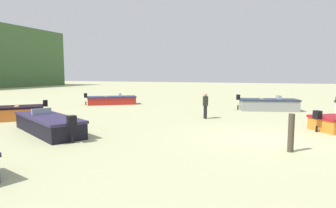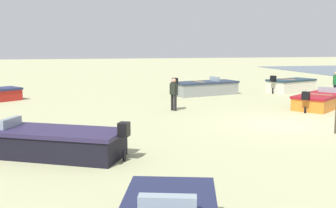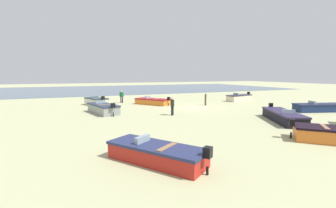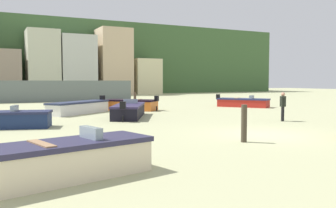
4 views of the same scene
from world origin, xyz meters
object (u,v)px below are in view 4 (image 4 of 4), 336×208
boat_black_5 (129,111)px  beach_walker_foreground (283,104)px  boat_cream_0 (63,160)px  mooring_post_near_water (244,123)px  boat_orange_2 (131,105)px  boat_white_6 (79,107)px  boat_red_3 (243,102)px  mooring_post_mid_beach (135,99)px

boat_black_5 → beach_walker_foreground: beach_walker_foreground is taller
boat_cream_0 → mooring_post_near_water: mooring_post_near_water is taller
boat_orange_2 → mooring_post_near_water: (-1.53, -15.75, 0.27)m
boat_white_6 → boat_black_5: bearing=171.0°
boat_red_3 → beach_walker_foreground: 11.29m
boat_red_3 → boat_black_5: bearing=-16.0°
boat_white_6 → mooring_post_mid_beach: (6.58, 6.36, 0.18)m
mooring_post_mid_beach → boat_orange_2: bearing=-114.0°
mooring_post_near_water → boat_red_3: bearing=52.1°
boat_cream_0 → boat_black_5: (6.34, 12.87, -0.03)m
boat_white_6 → boat_orange_2: bearing=-112.5°
boat_cream_0 → boat_white_6: size_ratio=0.90×
mooring_post_mid_beach → mooring_post_near_water: bearing=-100.3°
boat_cream_0 → mooring_post_near_water: size_ratio=3.25×
boat_black_5 → mooring_post_near_water: 10.64m
boat_black_5 → boat_orange_2: bearing=94.9°
mooring_post_mid_beach → beach_walker_foreground: beach_walker_foreground is taller
boat_cream_0 → boat_black_5: bearing=139.7°
mooring_post_mid_beach → beach_walker_foreground: 16.37m
boat_cream_0 → boat_orange_2: 19.88m
boat_orange_2 → mooring_post_near_water: 15.83m
boat_black_5 → boat_white_6: boat_white_6 is taller
boat_red_3 → boat_white_6: boat_white_6 is taller
boat_cream_0 → boat_white_6: (4.14, 16.76, -0.02)m
boat_red_3 → boat_orange_2: bearing=-40.6°
boat_orange_2 → boat_white_6: boat_white_6 is taller
mooring_post_near_water → boat_orange_2: bearing=84.5°
boat_white_6 → beach_walker_foreground: bearing=-175.5°
boat_red_3 → beach_walker_foreground: bearing=28.1°
boat_cream_0 → boat_orange_2: (8.44, 18.00, -0.03)m
beach_walker_foreground → boat_red_3: bearing=27.0°
boat_cream_0 → beach_walker_foreground: size_ratio=2.77×
boat_black_5 → mooring_post_near_water: mooring_post_near_water is taller
boat_red_3 → boat_black_5: 12.76m
mooring_post_mid_beach → boat_red_3: bearing=-38.4°
mooring_post_mid_beach → beach_walker_foreground: size_ratio=0.76×
boat_red_3 → beach_walker_foreground: beach_walker_foreground is taller
boat_red_3 → mooring_post_near_water: (-11.50, -14.77, 0.30)m
boat_black_5 → boat_white_6: bearing=146.7°
boat_orange_2 → boat_black_5: boat_orange_2 is taller
boat_orange_2 → mooring_post_mid_beach: 5.60m
mooring_post_mid_beach → boat_black_5: bearing=-113.1°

